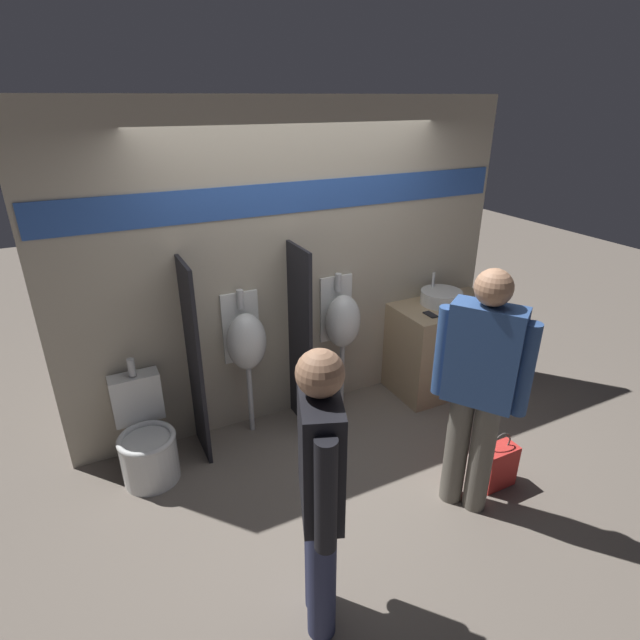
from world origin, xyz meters
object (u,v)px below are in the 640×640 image
object	(u,v)px
sink_basin	(441,297)
toilet	(146,441)
urinal_far	(342,321)
person_in_vest	(320,488)
cell_phone	(431,315)
person_with_lanyard	(479,385)
urinal_near_counter	(246,341)
shopping_bag	(497,465)

from	to	relation	value
sink_basin	toilet	size ratio (longest dim) A/B	0.43
urinal_far	person_in_vest	bearing A→B (deg)	-121.82
cell_phone	person_in_vest	distance (m)	2.44
sink_basin	person_with_lanyard	size ratio (longest dim) A/B	0.22
urinal_far	person_in_vest	distance (m)	2.15
sink_basin	cell_phone	bearing A→B (deg)	-145.25
urinal_near_counter	toilet	bearing A→B (deg)	-168.65
urinal_near_counter	person_in_vest	distance (m)	1.84
urinal_far	person_with_lanyard	distance (m)	1.51
person_with_lanyard	shopping_bag	xyz separation A→B (m)	(0.34, 0.02, -0.80)
cell_phone	person_in_vest	xyz separation A→B (m)	(-1.88, -1.54, 0.05)
urinal_near_counter	urinal_far	distance (m)	0.89
toilet	person_in_vest	xyz separation A→B (m)	(0.65, -1.65, 0.64)
toilet	person_in_vest	size ratio (longest dim) A/B	0.53
toilet	person_with_lanyard	bearing A→B (deg)	-33.88
person_in_vest	shopping_bag	size ratio (longest dim) A/B	3.64
urinal_far	shopping_bag	xyz separation A→B (m)	(0.52, -1.48, -0.69)
cell_phone	urinal_far	xyz separation A→B (m)	(-0.75, 0.28, -0.03)
urinal_far	sink_basin	bearing A→B (deg)	-5.82
urinal_near_counter	person_in_vest	size ratio (longest dim) A/B	0.76
cell_phone	shopping_bag	world-z (taller)	cell_phone
sink_basin	person_in_vest	distance (m)	2.75
toilet	person_with_lanyard	size ratio (longest dim) A/B	0.51
urinal_near_counter	person_with_lanyard	distance (m)	1.85
urinal_near_counter	cell_phone	bearing A→B (deg)	-9.75
toilet	person_with_lanyard	world-z (taller)	person_with_lanyard
urinal_near_counter	shopping_bag	world-z (taller)	urinal_near_counter
cell_phone	person_in_vest	size ratio (longest dim) A/B	0.08
sink_basin	urinal_near_counter	world-z (taller)	urinal_near_counter
urinal_far	person_in_vest	size ratio (longest dim) A/B	0.76
shopping_bag	sink_basin	bearing A→B (deg)	70.32
person_in_vest	shopping_bag	xyz separation A→B (m)	(1.65, 0.35, -0.76)
urinal_near_counter	toilet	world-z (taller)	urinal_near_counter
urinal_near_counter	shopping_bag	size ratio (longest dim) A/B	2.75
urinal_near_counter	toilet	distance (m)	1.07
person_with_lanyard	urinal_far	bearing A→B (deg)	-27.37
sink_basin	urinal_far	size ratio (longest dim) A/B	0.31
cell_phone	person_with_lanyard	world-z (taller)	person_with_lanyard
toilet	person_in_vest	world-z (taller)	person_in_vest
urinal_far	person_in_vest	xyz separation A→B (m)	(-1.13, -1.82, 0.07)
sink_basin	person_with_lanyard	distance (m)	1.62
sink_basin	urinal_far	distance (m)	1.02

